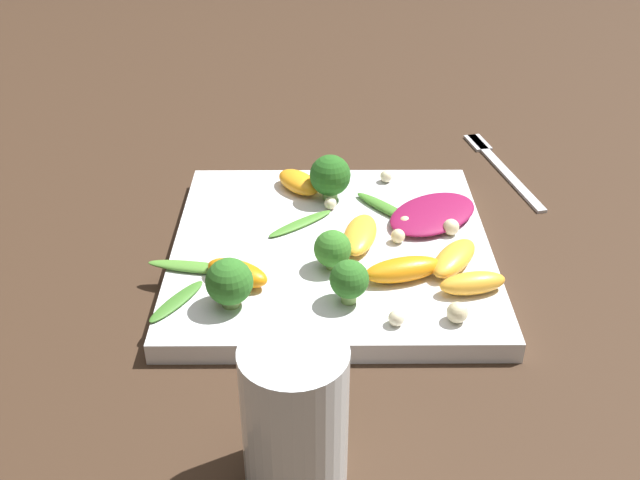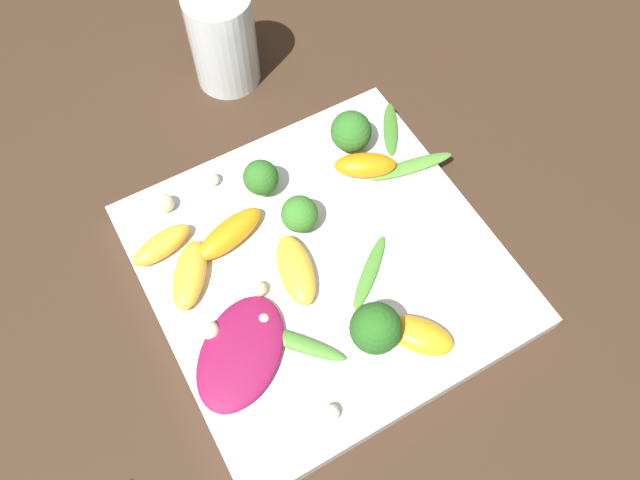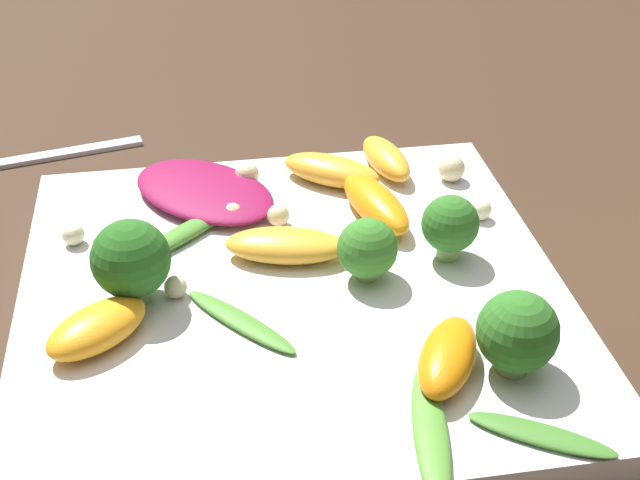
% 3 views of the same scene
% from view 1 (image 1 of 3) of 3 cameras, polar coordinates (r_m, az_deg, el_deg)
% --- Properties ---
extents(ground_plane, '(2.40, 2.40, 0.00)m').
position_cam_1_polar(ground_plane, '(0.73, 0.87, -1.46)').
color(ground_plane, '#382619').
extents(plate, '(0.30, 0.30, 0.02)m').
position_cam_1_polar(plate, '(0.72, 0.88, -0.82)').
color(plate, white).
rests_on(plate, ground_plane).
extents(drinking_glass, '(0.07, 0.07, 0.11)m').
position_cam_1_polar(drinking_glass, '(0.49, -1.93, -13.23)').
color(drinking_glass, white).
rests_on(drinking_glass, ground_plane).
extents(fork, '(0.06, 0.20, 0.01)m').
position_cam_1_polar(fork, '(0.93, 13.25, 5.92)').
color(fork, silver).
rests_on(fork, ground_plane).
extents(radicchio_leaf_0, '(0.12, 0.12, 0.01)m').
position_cam_1_polar(radicchio_leaf_0, '(0.76, 8.58, 1.99)').
color(radicchio_leaf_0, maroon).
rests_on(radicchio_leaf_0, plate).
extents(orange_segment_0, '(0.06, 0.03, 0.02)m').
position_cam_1_polar(orange_segment_0, '(0.66, 11.55, -3.23)').
color(orange_segment_0, '#FCAD33').
rests_on(orange_segment_0, plate).
extents(orange_segment_1, '(0.08, 0.04, 0.02)m').
position_cam_1_polar(orange_segment_1, '(0.67, 6.35, -2.24)').
color(orange_segment_1, orange).
rests_on(orange_segment_1, plate).
extents(orange_segment_2, '(0.06, 0.06, 0.02)m').
position_cam_1_polar(orange_segment_2, '(0.80, -1.63, 4.43)').
color(orange_segment_2, orange).
rests_on(orange_segment_2, plate).
extents(orange_segment_3, '(0.05, 0.08, 0.02)m').
position_cam_1_polar(orange_segment_3, '(0.72, 3.05, 0.60)').
color(orange_segment_3, '#FCAD33').
rests_on(orange_segment_3, plate).
extents(orange_segment_4, '(0.06, 0.07, 0.02)m').
position_cam_1_polar(orange_segment_4, '(0.69, 10.18, -1.36)').
color(orange_segment_4, '#FCAD33').
rests_on(orange_segment_4, plate).
extents(orange_segment_5, '(0.07, 0.05, 0.02)m').
position_cam_1_polar(orange_segment_5, '(0.66, -6.32, -2.49)').
color(orange_segment_5, orange).
rests_on(orange_segment_5, plate).
extents(broccoli_floret_0, '(0.03, 0.03, 0.04)m').
position_cam_1_polar(broccoli_floret_0, '(0.63, 2.24, -3.07)').
color(broccoli_floret_0, '#84AD5B').
rests_on(broccoli_floret_0, plate).
extents(broccoli_floret_1, '(0.03, 0.03, 0.04)m').
position_cam_1_polar(broccoli_floret_1, '(0.67, 0.58, -0.71)').
color(broccoli_floret_1, '#7A9E51').
rests_on(broccoli_floret_1, plate).
extents(broccoli_floret_2, '(0.04, 0.04, 0.05)m').
position_cam_1_polar(broccoli_floret_2, '(0.78, 1.11, 4.89)').
color(broccoli_floret_2, '#84AD5B').
rests_on(broccoli_floret_2, plate).
extents(broccoli_floret_3, '(0.04, 0.04, 0.04)m').
position_cam_1_polar(broccoli_floret_3, '(0.63, -6.92, -3.22)').
color(broccoli_floret_3, '#7A9E51').
rests_on(broccoli_floret_3, plate).
extents(arugula_sprig_0, '(0.05, 0.07, 0.00)m').
position_cam_1_polar(arugula_sprig_0, '(0.65, -10.86, -4.59)').
color(arugula_sprig_0, '#3D7528').
rests_on(arugula_sprig_0, plate).
extents(arugula_sprig_1, '(0.07, 0.07, 0.01)m').
position_cam_1_polar(arugula_sprig_1, '(0.77, 5.12, 2.41)').
color(arugula_sprig_1, '#47842D').
rests_on(arugula_sprig_1, plate).
extents(arugula_sprig_2, '(0.09, 0.03, 0.01)m').
position_cam_1_polar(arugula_sprig_2, '(0.69, -9.54, -2.04)').
color(arugula_sprig_2, '#518E33').
rests_on(arugula_sprig_2, plate).
extents(arugula_sprig_3, '(0.07, 0.06, 0.00)m').
position_cam_1_polar(arugula_sprig_3, '(0.74, -1.50, 1.28)').
color(arugula_sprig_3, '#47842D').
rests_on(arugula_sprig_3, plate).
extents(macadamia_nut_0, '(0.01, 0.01, 0.01)m').
position_cam_1_polar(macadamia_nut_0, '(0.72, 5.94, 0.43)').
color(macadamia_nut_0, beige).
rests_on(macadamia_nut_0, plate).
extents(macadamia_nut_1, '(0.01, 0.01, 0.01)m').
position_cam_1_polar(macadamia_nut_1, '(0.74, 6.48, 1.37)').
color(macadamia_nut_1, beige).
rests_on(macadamia_nut_1, plate).
extents(macadamia_nut_2, '(0.01, 0.01, 0.01)m').
position_cam_1_polar(macadamia_nut_2, '(0.62, 5.84, -5.93)').
color(macadamia_nut_2, beige).
rests_on(macadamia_nut_2, plate).
extents(macadamia_nut_3, '(0.01, 0.01, 0.01)m').
position_cam_1_polar(macadamia_nut_3, '(0.83, 5.07, 4.86)').
color(macadamia_nut_3, beige).
rests_on(macadamia_nut_3, plate).
extents(macadamia_nut_4, '(0.02, 0.02, 0.02)m').
position_cam_1_polar(macadamia_nut_4, '(0.63, 10.42, -5.45)').
color(macadamia_nut_4, beige).
rests_on(macadamia_nut_4, plate).
extents(macadamia_nut_5, '(0.01, 0.01, 0.01)m').
position_cam_1_polar(macadamia_nut_5, '(0.77, 1.01, 2.81)').
color(macadamia_nut_5, beige).
rests_on(macadamia_nut_5, plate).
extents(macadamia_nut_6, '(0.02, 0.02, 0.02)m').
position_cam_1_polar(macadamia_nut_6, '(0.74, 9.95, 0.98)').
color(macadamia_nut_6, beige).
rests_on(macadamia_nut_6, plate).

